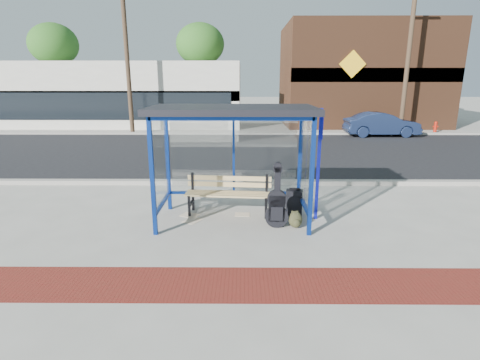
{
  "coord_description": "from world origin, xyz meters",
  "views": [
    {
      "loc": [
        0.21,
        -7.55,
        2.94
      ],
      "look_at": [
        0.15,
        0.2,
        0.85
      ],
      "focal_mm": 28.0,
      "sensor_mm": 36.0,
      "label": 1
    }
  ],
  "objects_px": {
    "bench": "(229,192)",
    "guitar_bag": "(277,205)",
    "suitcase": "(294,203)",
    "backpack": "(296,220)",
    "fire_hydrant": "(435,127)",
    "parked_car": "(382,124)"
  },
  "relations": [
    {
      "from": "guitar_bag",
      "to": "parked_car",
      "type": "height_order",
      "value": "guitar_bag"
    },
    {
      "from": "suitcase",
      "to": "backpack",
      "type": "distance_m",
      "value": 0.75
    },
    {
      "from": "suitcase",
      "to": "parked_car",
      "type": "xyz_separation_m",
      "value": [
        6.26,
        12.16,
        0.34
      ]
    },
    {
      "from": "fire_hydrant",
      "to": "guitar_bag",
      "type": "bearing_deg",
      "value": -125.84
    },
    {
      "from": "bench",
      "to": "parked_car",
      "type": "xyz_separation_m",
      "value": [
        7.72,
        12.06,
        0.13
      ]
    },
    {
      "from": "guitar_bag",
      "to": "fire_hydrant",
      "type": "height_order",
      "value": "guitar_bag"
    },
    {
      "from": "guitar_bag",
      "to": "parked_car",
      "type": "xyz_separation_m",
      "value": [
        6.71,
        12.87,
        0.17
      ]
    },
    {
      "from": "backpack",
      "to": "parked_car",
      "type": "relative_size",
      "value": 0.09
    },
    {
      "from": "guitar_bag",
      "to": "backpack",
      "type": "bearing_deg",
      "value": -2.97
    },
    {
      "from": "guitar_bag",
      "to": "fire_hydrant",
      "type": "xyz_separation_m",
      "value": [
        10.29,
        14.25,
        -0.12
      ]
    },
    {
      "from": "parked_car",
      "to": "fire_hydrant",
      "type": "bearing_deg",
      "value": -70.06
    },
    {
      "from": "bench",
      "to": "guitar_bag",
      "type": "xyz_separation_m",
      "value": [
        1.01,
        -0.81,
        -0.04
      ]
    },
    {
      "from": "bench",
      "to": "guitar_bag",
      "type": "distance_m",
      "value": 1.3
    },
    {
      "from": "bench",
      "to": "parked_car",
      "type": "distance_m",
      "value": 14.32
    },
    {
      "from": "suitcase",
      "to": "fire_hydrant",
      "type": "relative_size",
      "value": 0.97
    },
    {
      "from": "bench",
      "to": "parked_car",
      "type": "height_order",
      "value": "parked_car"
    },
    {
      "from": "guitar_bag",
      "to": "fire_hydrant",
      "type": "distance_m",
      "value": 17.58
    },
    {
      "from": "suitcase",
      "to": "backpack",
      "type": "height_order",
      "value": "suitcase"
    },
    {
      "from": "bench",
      "to": "parked_car",
      "type": "relative_size",
      "value": 0.5
    },
    {
      "from": "bench",
      "to": "backpack",
      "type": "bearing_deg",
      "value": -26.26
    },
    {
      "from": "suitcase",
      "to": "fire_hydrant",
      "type": "height_order",
      "value": "fire_hydrant"
    },
    {
      "from": "fire_hydrant",
      "to": "parked_car",
      "type": "bearing_deg",
      "value": -158.95
    }
  ]
}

